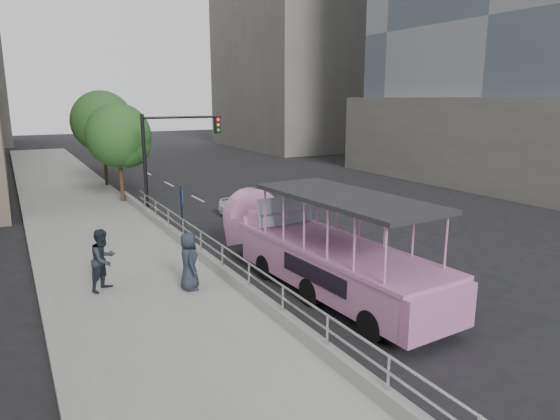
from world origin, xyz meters
The scene contains 13 objects.
ground centered at (0.00, 0.00, 0.00)m, with size 160.00×160.00×0.00m, color black.
sidewalk centered at (-5.75, 10.00, 0.15)m, with size 5.50×80.00×0.30m, color #969791.
kerb_wall centered at (-3.12, 2.00, 0.48)m, with size 0.24×30.00×0.36m, color gray.
guardrail centered at (-3.12, 2.00, 1.14)m, with size 0.07×22.00×0.71m.
duck_boat centered at (-0.51, 0.42, 1.19)m, with size 2.88×9.81×3.22m.
car centered at (1.55, 9.62, 0.64)m, with size 1.51×3.73×1.27m, color silver.
pedestrian_mid centered at (-6.66, 2.67, 1.24)m, with size 0.92×0.71×1.88m, color #242B35.
pedestrian_far centered at (-4.41, 1.46, 1.19)m, with size 0.87×0.56×1.77m, color #242B35.
parking_sign centered at (-2.91, 6.78, 1.62)m, with size 0.10×0.57×2.55m.
traffic_signal centered at (-1.70, 12.50, 3.50)m, with size 4.20×0.32×5.20m.
street_tree_near centered at (-3.30, 15.93, 3.82)m, with size 3.52×3.52×5.72m.
street_tree_far centered at (-3.10, 21.93, 4.31)m, with size 3.97×3.97×6.45m.
midrise_stone_a centered at (26.00, 42.00, 16.00)m, with size 20.00×20.00×32.00m, color slate.
Camera 1 is at (-8.87, -12.30, 5.95)m, focal length 32.00 mm.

